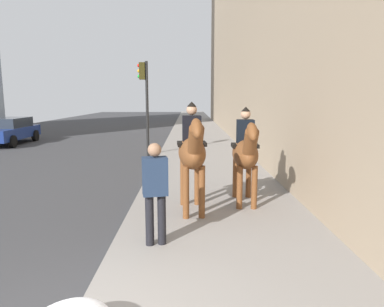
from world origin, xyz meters
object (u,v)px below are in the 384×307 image
object	(u,v)px
car_near_lane	(8,130)
pedestrian_greeting	(155,187)
mounted_horse_far	(246,152)
traffic_light_near_curb	(145,94)
mounted_horse_near	(192,151)

from	to	relation	value
car_near_lane	pedestrian_greeting	bearing A→B (deg)	33.17
mounted_horse_far	traffic_light_near_curb	distance (m)	7.85
mounted_horse_far	pedestrian_greeting	size ratio (longest dim) A/B	1.30
pedestrian_greeting	mounted_horse_near	bearing A→B (deg)	-32.03
traffic_light_near_curb	mounted_horse_far	bearing A→B (deg)	-156.17
car_near_lane	mounted_horse_far	bearing A→B (deg)	43.13
traffic_light_near_curb	pedestrian_greeting	bearing A→B (deg)	-172.06
pedestrian_greeting	traffic_light_near_curb	xyz separation A→B (m)	(9.30, 1.30, 1.60)
mounted_horse_far	pedestrian_greeting	xyz separation A→B (m)	(-2.23, 1.83, -0.23)
pedestrian_greeting	mounted_horse_far	bearing A→B (deg)	-50.70
mounted_horse_near	mounted_horse_far	distance (m)	1.35
pedestrian_greeting	traffic_light_near_curb	bearing A→B (deg)	-3.40
mounted_horse_far	pedestrian_greeting	distance (m)	2.89
mounted_horse_near	traffic_light_near_curb	xyz separation A→B (m)	(7.66, 1.92, 1.26)
mounted_horse_far	car_near_lane	distance (m)	16.01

